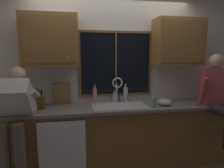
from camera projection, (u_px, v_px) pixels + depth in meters
The scene contains 23 objects.
back_wall at pixel (111, 79), 3.15m from camera, with size 5.89×0.12×2.55m, color silver.
window_glass at pixel (116, 64), 3.07m from camera, with size 1.10×0.02×0.95m, color black.
window_frame_top at pixel (116, 32), 2.98m from camera, with size 1.17×0.02×0.04m, color brown.
window_frame_bottom at pixel (116, 94), 3.13m from camera, with size 1.17×0.02×0.04m, color brown.
window_frame_left at pixel (80, 64), 2.96m from camera, with size 0.04×0.02×0.95m, color brown.
window_frame_right at pixel (150, 64), 3.15m from camera, with size 0.04×0.02×0.95m, color brown.
window_mullion_center at pixel (116, 64), 3.05m from camera, with size 0.02×0.02×0.95m, color brown.
lower_cabinet_run at pixel (115, 136), 2.93m from camera, with size 3.49×0.58×0.88m, color brown.
countertop at pixel (115, 107), 2.85m from camera, with size 3.55×0.62×0.04m, color slate.
dishwasher_front at pixel (62, 149), 2.49m from camera, with size 0.60×0.02×0.74m, color white.
upper_cabinet_left at pixel (50, 41), 2.69m from camera, with size 0.76×0.36×0.72m.
upper_cabinet_right at pixel (178, 42), 3.02m from camera, with size 0.76×0.36×0.72m.
sink at pixel (119, 112), 2.88m from camera, with size 0.80×0.46×0.21m.
faucet at pixel (118, 87), 3.01m from camera, with size 0.18×0.09×0.40m.
person_standing at pixel (14, 115), 2.35m from camera, with size 0.53×0.71×1.51m.
person_sitting_on_counter at pixel (218, 94), 2.82m from camera, with size 0.54×0.64×1.26m.
knife_block at pixel (40, 101), 2.67m from camera, with size 0.12×0.18×0.32m.
cutting_board at pixel (62, 94), 2.91m from camera, with size 0.26×0.02×0.33m, color #997047.
mixing_bowl at pixel (165, 102), 2.88m from camera, with size 0.21×0.21×0.11m, color #B7B7BC.
soap_dispenser at pixel (154, 102), 2.76m from camera, with size 0.06×0.07×0.20m.
bottle_green_glass at pixel (95, 95), 2.98m from camera, with size 0.06×0.06×0.31m.
bottle_tall_clear at pixel (114, 97), 3.08m from camera, with size 0.06×0.06×0.20m.
bottle_amber_small at pixel (125, 94), 3.08m from camera, with size 0.07×0.07×0.31m.
Camera 1 is at (-0.52, -3.03, 1.65)m, focal length 31.06 mm.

